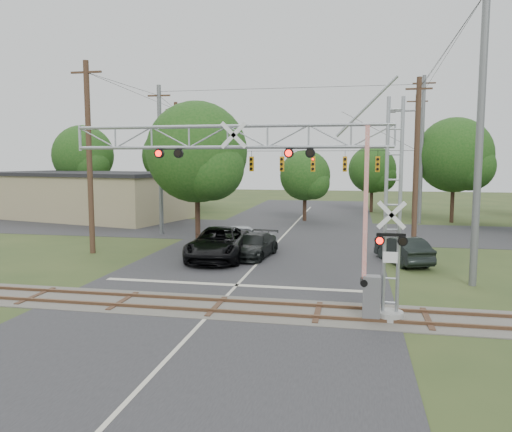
% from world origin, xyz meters
% --- Properties ---
extents(ground, '(160.00, 160.00, 0.00)m').
position_xyz_m(ground, '(0.00, 0.00, 0.00)').
color(ground, '#2E3F1D').
rests_on(ground, ground).
extents(road_main, '(14.00, 90.00, 0.02)m').
position_xyz_m(road_main, '(0.00, 10.00, 0.01)').
color(road_main, '#2A2A2D').
rests_on(road_main, ground).
extents(road_cross, '(90.00, 12.00, 0.02)m').
position_xyz_m(road_cross, '(0.00, 24.00, 0.01)').
color(road_cross, '#2A2A2D').
rests_on(road_cross, ground).
extents(railroad_track, '(90.00, 3.20, 0.17)m').
position_xyz_m(railroad_track, '(0.00, 2.00, 0.03)').
color(railroad_track, '#4E4A43').
rests_on(railroad_track, ground).
extents(crossing_gantry, '(12.69, 1.03, 8.02)m').
position_xyz_m(crossing_gantry, '(2.94, 1.63, 5.01)').
color(crossing_gantry, gray).
rests_on(crossing_gantry, ground).
extents(traffic_signal_span, '(19.34, 0.36, 11.50)m').
position_xyz_m(traffic_signal_span, '(0.88, 20.00, 5.71)').
color(traffic_signal_span, slate).
rests_on(traffic_signal_span, ground).
extents(pickup_black, '(3.56, 6.89, 1.86)m').
position_xyz_m(pickup_black, '(-2.50, 11.43, 0.93)').
color(pickup_black, black).
rests_on(pickup_black, ground).
extents(car_dark, '(2.57, 5.09, 1.42)m').
position_xyz_m(car_dark, '(-0.56, 12.39, 0.71)').
color(car_dark, black).
rests_on(car_dark, ground).
extents(sedan_silver, '(4.78, 3.00, 1.52)m').
position_xyz_m(sedan_silver, '(-1.91, 15.82, 0.76)').
color(sedan_silver, silver).
rests_on(sedan_silver, ground).
extents(suv_dark, '(3.13, 4.88, 1.52)m').
position_xyz_m(suv_dark, '(8.05, 12.34, 0.76)').
color(suv_dark, black).
rests_on(suv_dark, ground).
extents(commercial_building, '(21.53, 14.35, 4.62)m').
position_xyz_m(commercial_building, '(-21.03, 29.23, 2.32)').
color(commercial_building, '#948963').
rests_on(commercial_building, ground).
extents(streetlight, '(2.65, 0.28, 9.93)m').
position_xyz_m(streetlight, '(10.05, 25.25, 5.55)').
color(streetlight, slate).
rests_on(streetlight, ground).
extents(utility_poles, '(24.65, 27.55, 13.87)m').
position_xyz_m(utility_poles, '(2.83, 22.59, 6.39)').
color(utility_poles, '#3E2D1C').
rests_on(utility_poles, ground).
extents(treeline, '(55.73, 31.46, 9.85)m').
position_xyz_m(treeline, '(-2.05, 32.68, 5.87)').
color(treeline, '#352218').
rests_on(treeline, ground).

